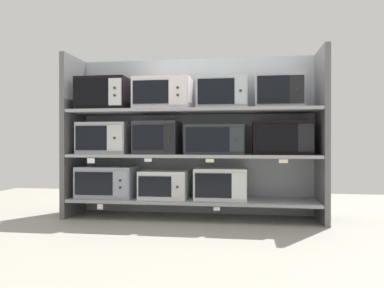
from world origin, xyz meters
TOP-DOWN VIEW (x-y plane):
  - ground at (0.00, -1.00)m, footprint 6.43×6.00m
  - back_panel at (0.00, 0.28)m, footprint 2.63×0.04m
  - upright_left at (-1.25, 0.00)m, footprint 0.05×0.51m
  - upright_right at (1.25, 0.00)m, footprint 0.05×0.51m
  - shelf_0 at (0.00, 0.00)m, footprint 2.43×0.51m
  - microwave_0 at (-0.87, -0.00)m, footprint 0.57×0.42m
  - microwave_1 at (-0.27, -0.00)m, footprint 0.47×0.43m
  - microwave_2 at (0.29, -0.00)m, footprint 0.51×0.37m
  - price_tag_0 at (-0.85, -0.26)m, footprint 0.06×0.00m
  - price_tag_1 at (0.27, -0.26)m, footprint 0.06×0.00m
  - shelf_1 at (0.00, 0.00)m, footprint 2.43×0.51m
  - microwave_3 at (-0.90, -0.00)m, footprint 0.51×0.37m
  - microwave_4 at (-0.35, -0.00)m, footprint 0.43×0.41m
  - microwave_5 at (0.23, -0.00)m, footprint 0.57×0.40m
  - microwave_6 at (0.87, -0.00)m, footprint 0.55×0.34m
  - price_tag_2 at (-0.94, -0.26)m, footprint 0.07×0.00m
  - price_tag_3 at (-0.38, -0.26)m, footprint 0.07×0.00m
  - price_tag_4 at (0.20, -0.26)m, footprint 0.08×0.00m
  - price_tag_5 at (0.86, -0.26)m, footprint 0.08×0.00m
  - shelf_2 at (0.00, 0.00)m, footprint 2.43×0.51m
  - microwave_7 at (-0.90, -0.00)m, footprint 0.51×0.43m
  - microwave_8 at (-0.29, -0.00)m, footprint 0.57×0.35m
  - microwave_9 at (0.30, -0.00)m, footprint 0.49×0.37m
  - microwave_10 at (0.84, -0.00)m, footprint 0.45×0.34m

SIDE VIEW (x-z plane):
  - ground at x=0.00m, z-range -0.02..0.00m
  - price_tag_0 at x=-0.85m, z-range 0.11..0.16m
  - price_tag_1 at x=0.27m, z-range 0.13..0.16m
  - shelf_0 at x=0.00m, z-range 0.16..0.19m
  - microwave_1 at x=-0.27m, z-range 0.19..0.47m
  - microwave_2 at x=0.29m, z-range 0.19..0.50m
  - microwave_0 at x=-0.87m, z-range 0.19..0.51m
  - price_tag_2 at x=-0.94m, z-range 0.55..0.60m
  - price_tag_5 at x=0.86m, z-range 0.57..0.60m
  - price_tag_4 at x=0.20m, z-range 0.57..0.60m
  - price_tag_3 at x=-0.38m, z-range 0.57..0.60m
  - shelf_1 at x=0.00m, z-range 0.61..0.64m
  - microwave_5 at x=0.23m, z-range 0.64..0.92m
  - microwave_3 at x=-0.90m, z-range 0.64..0.95m
  - microwave_6 at x=0.87m, z-range 0.64..0.95m
  - microwave_4 at x=-0.35m, z-range 0.64..0.96m
  - back_panel at x=0.00m, z-range 0.00..1.64m
  - upright_left at x=-1.25m, z-range 0.00..1.64m
  - upright_right at x=1.25m, z-range 0.00..1.64m
  - shelf_2 at x=0.00m, z-range 1.05..1.08m
  - microwave_9 at x=0.30m, z-range 1.08..1.38m
  - microwave_8 at x=-0.29m, z-range 1.08..1.40m
  - microwave_10 at x=0.84m, z-range 1.08..1.40m
  - microwave_7 at x=-0.90m, z-range 1.08..1.41m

